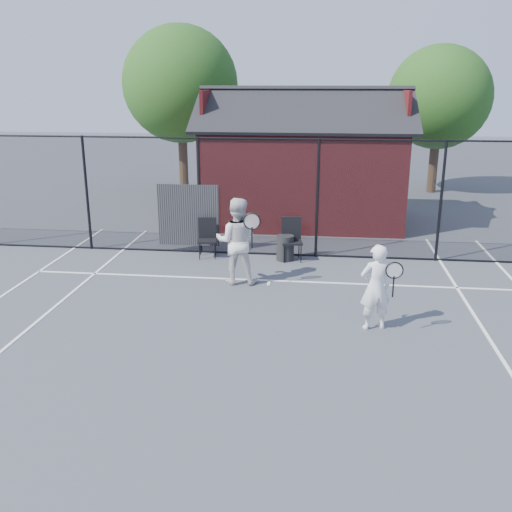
# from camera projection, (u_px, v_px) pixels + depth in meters

# --- Properties ---
(ground) EXTENTS (80.00, 80.00, 0.00)m
(ground) POSITION_uv_depth(u_px,v_px,m) (253.00, 337.00, 10.03)
(ground) COLOR #4B4F56
(ground) RESTS_ON ground
(court_lines) EXTENTS (11.02, 18.00, 0.01)m
(court_lines) POSITION_uv_depth(u_px,v_px,m) (243.00, 374.00, 8.77)
(court_lines) COLOR white
(court_lines) RESTS_ON ground
(fence) EXTENTS (22.04, 3.00, 3.00)m
(fence) POSITION_uv_depth(u_px,v_px,m) (265.00, 200.00, 14.38)
(fence) COLOR black
(fence) RESTS_ON ground
(clubhouse) EXTENTS (6.50, 4.36, 4.19)m
(clubhouse) POSITION_uv_depth(u_px,v_px,m) (303.00, 171.00, 18.04)
(clubhouse) COLOR maroon
(clubhouse) RESTS_ON ground
(tree_left) EXTENTS (4.48, 4.48, 6.44)m
(tree_left) POSITION_uv_depth(u_px,v_px,m) (181.00, 85.00, 22.12)
(tree_left) COLOR #382216
(tree_left) RESTS_ON ground
(tree_right) EXTENTS (3.97, 3.97, 5.70)m
(tree_right) POSITION_uv_depth(u_px,v_px,m) (439.00, 98.00, 22.09)
(tree_right) COLOR #382216
(tree_right) RESTS_ON ground
(player_front) EXTENTS (0.75, 0.60, 1.59)m
(player_front) POSITION_uv_depth(u_px,v_px,m) (376.00, 287.00, 10.16)
(player_front) COLOR white
(player_front) RESTS_ON ground
(player_back) EXTENTS (1.05, 0.78, 1.92)m
(player_back) POSITION_uv_depth(u_px,v_px,m) (237.00, 241.00, 12.49)
(player_back) COLOR silver
(player_back) RESTS_ON ground
(chair_left) EXTENTS (0.54, 0.55, 0.98)m
(chair_left) POSITION_uv_depth(u_px,v_px,m) (207.00, 239.00, 14.45)
(chair_left) COLOR black
(chair_left) RESTS_ON ground
(chair_right) EXTENTS (0.58, 0.60, 1.05)m
(chair_right) POSITION_uv_depth(u_px,v_px,m) (292.00, 240.00, 14.19)
(chair_right) COLOR black
(chair_right) RESTS_ON ground
(waste_bin) EXTENTS (0.53, 0.53, 0.64)m
(waste_bin) POSITION_uv_depth(u_px,v_px,m) (285.00, 248.00, 14.27)
(waste_bin) COLOR black
(waste_bin) RESTS_ON ground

